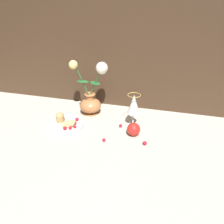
% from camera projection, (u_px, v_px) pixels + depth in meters
% --- Properties ---
extents(ground_plane, '(2.40, 2.40, 0.00)m').
position_uv_depth(ground_plane, '(111.00, 128.00, 1.12)').
color(ground_plane, '#B7B2A3').
rests_on(ground_plane, ground).
extents(vase, '(0.20, 0.12, 0.31)m').
position_uv_depth(vase, '(91.00, 98.00, 1.21)').
color(vase, '#B77042').
rests_on(vase, ground_plane).
extents(plate_with_pastries, '(0.20, 0.20, 0.06)m').
position_uv_depth(plate_with_pastries, '(65.00, 123.00, 1.13)').
color(plate_with_pastries, silver).
rests_on(plate_with_pastries, ground_plane).
extents(wine_glass, '(0.07, 0.07, 0.17)m').
position_uv_depth(wine_glass, '(134.00, 105.00, 1.09)').
color(wine_glass, silver).
rests_on(wine_glass, ground_plane).
extents(apple_beside_vase, '(0.06, 0.06, 0.08)m').
position_uv_depth(apple_beside_vase, '(134.00, 129.00, 1.04)').
color(apple_beside_vase, red).
rests_on(apple_beside_vase, ground_plane).
extents(berry_near_plate, '(0.02, 0.02, 0.02)m').
position_uv_depth(berry_near_plate, '(121.00, 126.00, 1.12)').
color(berry_near_plate, '#AD192D').
rests_on(berry_near_plate, ground_plane).
extents(berry_front_center, '(0.02, 0.02, 0.02)m').
position_uv_depth(berry_front_center, '(104.00, 140.00, 1.01)').
color(berry_front_center, '#AD192D').
rests_on(berry_front_center, ground_plane).
extents(berry_by_glass_stem, '(0.02, 0.02, 0.02)m').
position_uv_depth(berry_by_glass_stem, '(145.00, 143.00, 0.98)').
color(berry_by_glass_stem, '#AD192D').
rests_on(berry_by_glass_stem, ground_plane).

